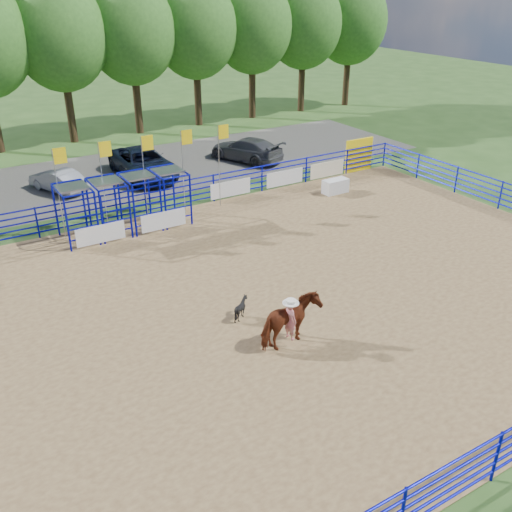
{
  "coord_description": "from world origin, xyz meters",
  "views": [
    {
      "loc": [
        -9.91,
        -15.47,
        10.84
      ],
      "look_at": [
        0.13,
        1.0,
        1.3
      ],
      "focal_mm": 40.0,
      "sensor_mm": 36.0,
      "label": 1
    }
  ],
  "objects_px": {
    "car_b": "(58,180)",
    "car_d": "(246,149)",
    "calf": "(241,308)",
    "car_c": "(143,163)",
    "horse_and_rider": "(290,320)",
    "announcer_table": "(335,186)"
  },
  "relations": [
    {
      "from": "horse_and_rider",
      "to": "car_d",
      "type": "height_order",
      "value": "horse_and_rider"
    },
    {
      "from": "car_c",
      "to": "car_d",
      "type": "bearing_deg",
      "value": -1.38
    },
    {
      "from": "calf",
      "to": "car_c",
      "type": "bearing_deg",
      "value": -1.06
    },
    {
      "from": "calf",
      "to": "car_c",
      "type": "height_order",
      "value": "car_c"
    },
    {
      "from": "car_c",
      "to": "car_d",
      "type": "relative_size",
      "value": 1.18
    },
    {
      "from": "calf",
      "to": "car_b",
      "type": "distance_m",
      "value": 16.77
    },
    {
      "from": "car_c",
      "to": "car_b",
      "type": "bearing_deg",
      "value": 179.9
    },
    {
      "from": "horse_and_rider",
      "to": "car_d",
      "type": "relative_size",
      "value": 0.47
    },
    {
      "from": "car_c",
      "to": "announcer_table",
      "type": "bearing_deg",
      "value": -44.64
    },
    {
      "from": "announcer_table",
      "to": "car_c",
      "type": "relative_size",
      "value": 0.24
    },
    {
      "from": "announcer_table",
      "to": "horse_and_rider",
      "type": "relative_size",
      "value": 0.61
    },
    {
      "from": "horse_and_rider",
      "to": "car_b",
      "type": "height_order",
      "value": "horse_and_rider"
    },
    {
      "from": "car_b",
      "to": "car_c",
      "type": "xyz_separation_m",
      "value": [
        4.97,
        -0.1,
        0.2
      ]
    },
    {
      "from": "car_b",
      "to": "car_d",
      "type": "xyz_separation_m",
      "value": [
        11.86,
        -0.4,
        0.11
      ]
    },
    {
      "from": "announcer_table",
      "to": "horse_and_rider",
      "type": "distance_m",
      "value": 14.8
    },
    {
      "from": "horse_and_rider",
      "to": "car_b",
      "type": "relative_size",
      "value": 0.63
    },
    {
      "from": "car_d",
      "to": "car_c",
      "type": "bearing_deg",
      "value": -24.57
    },
    {
      "from": "horse_and_rider",
      "to": "car_d",
      "type": "xyz_separation_m",
      "value": [
        9.24,
        18.47,
        -0.21
      ]
    },
    {
      "from": "car_c",
      "to": "car_d",
      "type": "distance_m",
      "value": 6.9
    },
    {
      "from": "car_d",
      "to": "car_b",
      "type": "bearing_deg",
      "value": -24.03
    },
    {
      "from": "announcer_table",
      "to": "car_c",
      "type": "bearing_deg",
      "value": 134.28
    },
    {
      "from": "horse_and_rider",
      "to": "car_c",
      "type": "height_order",
      "value": "horse_and_rider"
    }
  ]
}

